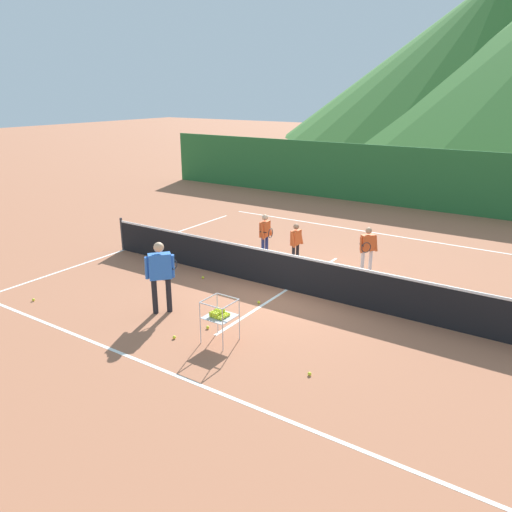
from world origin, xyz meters
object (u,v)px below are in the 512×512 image
(student_2, at_px, (368,246))
(tennis_ball_2, at_px, (310,374))
(ball_cart, at_px, (219,314))
(tennis_ball_1, at_px, (203,277))
(tennis_net, at_px, (287,271))
(student_1, at_px, (296,240))
(instructor, at_px, (160,271))
(student_0, at_px, (265,232))
(tennis_ball_0, at_px, (174,337))
(tennis_ball_3, at_px, (259,302))
(tennis_ball_5, at_px, (33,300))
(tennis_ball_4, at_px, (208,327))

(student_2, relative_size, tennis_ball_2, 19.16)
(ball_cart, xyz_separation_m, tennis_ball_1, (-2.52, 2.54, -0.56))
(tennis_ball_2, bearing_deg, tennis_net, 125.94)
(student_1, height_order, student_2, student_2)
(instructor, bearing_deg, student_0, 91.88)
(student_2, bearing_deg, tennis_ball_1, -140.49)
(ball_cart, bearing_deg, tennis_net, 94.16)
(student_1, distance_m, tennis_ball_0, 5.43)
(student_2, bearing_deg, tennis_net, -117.55)
(student_0, relative_size, tennis_ball_2, 19.68)
(tennis_ball_3, bearing_deg, tennis_ball_1, 165.88)
(instructor, height_order, ball_cart, instructor)
(student_2, xyz_separation_m, tennis_ball_1, (-3.50, -2.89, -0.75))
(student_1, relative_size, tennis_ball_5, 18.07)
(tennis_ball_3, bearing_deg, instructor, -134.43)
(student_0, bearing_deg, tennis_ball_2, -50.56)
(tennis_ball_2, bearing_deg, student_1, 121.67)
(tennis_ball_3, height_order, tennis_ball_5, same)
(tennis_ball_1, bearing_deg, tennis_ball_4, -48.76)
(tennis_ball_0, distance_m, tennis_ball_4, 0.79)
(ball_cart, relative_size, tennis_ball_5, 13.22)
(tennis_ball_0, bearing_deg, tennis_net, 80.28)
(tennis_ball_2, height_order, tennis_ball_3, same)
(student_0, xyz_separation_m, tennis_ball_5, (-2.90, -5.89, -0.77))
(tennis_net, relative_size, ball_cart, 13.51)
(tennis_ball_0, bearing_deg, student_0, 102.97)
(ball_cart, xyz_separation_m, tennis_ball_0, (-0.84, -0.45, -0.56))
(tennis_ball_4, bearing_deg, ball_cart, -27.72)
(tennis_ball_4, bearing_deg, tennis_ball_3, 83.67)
(student_0, relative_size, tennis_ball_0, 19.68)
(tennis_ball_3, bearing_deg, tennis_net, 83.52)
(student_2, xyz_separation_m, tennis_ball_3, (-1.33, -3.43, -0.75))
(tennis_ball_2, bearing_deg, tennis_ball_0, -174.12)
(student_2, relative_size, tennis_ball_5, 19.16)
(tennis_net, relative_size, tennis_ball_4, 178.62)
(student_1, bearing_deg, tennis_ball_0, -88.27)
(student_1, xyz_separation_m, tennis_ball_4, (0.46, -4.65, -0.70))
(student_1, xyz_separation_m, tennis_ball_3, (0.65, -2.94, -0.70))
(tennis_ball_3, xyz_separation_m, tennis_ball_5, (-4.64, -2.89, 0.00))
(student_2, relative_size, tennis_ball_4, 19.16)
(tennis_ball_1, bearing_deg, tennis_ball_5, -125.70)
(tennis_net, xyz_separation_m, tennis_ball_1, (-2.29, -0.57, -0.47))
(tennis_ball_2, bearing_deg, student_0, 129.44)
(tennis_net, bearing_deg, tennis_ball_5, -139.90)
(tennis_ball_5, bearing_deg, student_2, 46.65)
(ball_cart, relative_size, tennis_ball_3, 13.22)
(instructor, relative_size, tennis_ball_2, 24.74)
(tennis_ball_0, bearing_deg, student_2, 72.81)
(tennis_net, distance_m, student_2, 2.63)
(ball_cart, relative_size, tennis_ball_1, 13.22)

